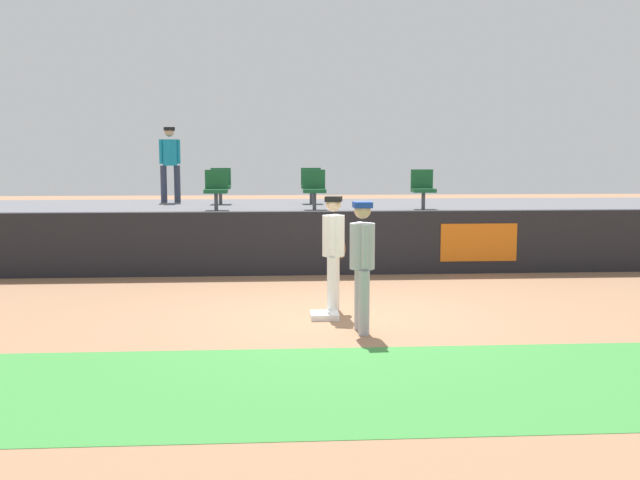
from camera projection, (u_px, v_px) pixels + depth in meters
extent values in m
plane|color=#936B4C|center=(341.00, 318.00, 10.23)|extent=(60.00, 60.00, 0.00)
cube|color=#388438|center=(368.00, 385.00, 7.30)|extent=(18.00, 2.80, 0.01)
cube|color=white|center=(325.00, 315.00, 10.24)|extent=(0.40, 0.40, 0.08)
cylinder|color=white|center=(335.00, 282.00, 10.72)|extent=(0.14, 0.14, 0.84)
cylinder|color=white|center=(332.00, 286.00, 10.42)|extent=(0.14, 0.14, 0.84)
cylinder|color=white|center=(333.00, 236.00, 10.48)|extent=(0.39, 0.39, 0.59)
sphere|color=beige|center=(334.00, 204.00, 10.43)|extent=(0.22, 0.22, 0.22)
cube|color=black|center=(334.00, 199.00, 10.42)|extent=(0.28, 0.28, 0.08)
cylinder|color=white|center=(335.00, 233.00, 10.67)|extent=(0.09, 0.09, 0.56)
cylinder|color=white|center=(332.00, 236.00, 10.29)|extent=(0.09, 0.09, 0.56)
ellipsoid|color=brown|center=(342.00, 249.00, 10.69)|extent=(0.16, 0.22, 0.28)
cylinder|color=#9EA3AD|center=(360.00, 298.00, 9.55)|extent=(0.14, 0.14, 0.84)
cylinder|color=#9EA3AD|center=(364.00, 303.00, 9.25)|extent=(0.14, 0.14, 0.84)
cylinder|color=#9EA3AD|center=(362.00, 246.00, 9.31)|extent=(0.34, 0.34, 0.59)
sphere|color=tan|center=(363.00, 210.00, 9.26)|extent=(0.22, 0.22, 0.22)
cube|color=#193899|center=(363.00, 205.00, 9.25)|extent=(0.24, 0.24, 0.08)
cylinder|color=#9EA3AD|center=(360.00, 243.00, 9.51)|extent=(0.09, 0.09, 0.56)
cylinder|color=#9EA3AD|center=(365.00, 247.00, 9.12)|extent=(0.09, 0.09, 0.56)
cube|color=black|center=(323.00, 243.00, 13.88)|extent=(18.00, 0.24, 1.22)
cube|color=orange|center=(479.00, 242.00, 13.95)|extent=(1.50, 0.02, 0.73)
cube|color=#59595E|center=(315.00, 231.00, 16.43)|extent=(18.00, 4.80, 1.14)
cylinder|color=#4C4C51|center=(311.00, 195.00, 16.93)|extent=(0.08, 0.08, 0.40)
cube|color=#19592D|center=(311.00, 187.00, 16.91)|extent=(0.47, 0.44, 0.08)
cube|color=#19592D|center=(311.00, 176.00, 17.07)|extent=(0.47, 0.06, 0.40)
cylinder|color=#4C4C51|center=(221.00, 196.00, 16.80)|extent=(0.08, 0.08, 0.40)
cube|color=#19592D|center=(220.00, 187.00, 16.77)|extent=(0.47, 0.44, 0.08)
cube|color=#19592D|center=(221.00, 176.00, 16.93)|extent=(0.47, 0.06, 0.40)
cylinder|color=#4C4C51|center=(423.00, 200.00, 15.29)|extent=(0.08, 0.08, 0.40)
cube|color=#19592D|center=(423.00, 190.00, 15.27)|extent=(0.47, 0.44, 0.08)
cube|color=#19592D|center=(422.00, 179.00, 15.43)|extent=(0.47, 0.06, 0.40)
cylinder|color=#4C4C51|center=(216.00, 201.00, 15.01)|extent=(0.08, 0.08, 0.40)
cube|color=#19592D|center=(216.00, 191.00, 14.99)|extent=(0.48, 0.44, 0.08)
cube|color=#19592D|center=(216.00, 179.00, 15.15)|extent=(0.48, 0.06, 0.40)
cylinder|color=#4C4C51|center=(314.00, 200.00, 15.15)|extent=(0.08, 0.08, 0.40)
cube|color=#19592D|center=(314.00, 191.00, 15.12)|extent=(0.48, 0.44, 0.08)
cube|color=#19592D|center=(314.00, 179.00, 15.28)|extent=(0.48, 0.06, 0.40)
cylinder|color=#33384C|center=(177.00, 184.00, 17.49)|extent=(0.15, 0.15, 0.89)
cylinder|color=#33384C|center=(164.00, 184.00, 17.39)|extent=(0.15, 0.15, 0.89)
cylinder|color=teal|center=(170.00, 152.00, 17.35)|extent=(0.42, 0.42, 0.62)
sphere|color=tan|center=(169.00, 132.00, 17.29)|extent=(0.23, 0.23, 0.23)
cube|color=black|center=(169.00, 129.00, 17.28)|extent=(0.30, 0.30, 0.08)
cylinder|color=teal|center=(178.00, 152.00, 17.41)|extent=(0.09, 0.09, 0.58)
cylinder|color=teal|center=(161.00, 152.00, 17.28)|extent=(0.09, 0.09, 0.58)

